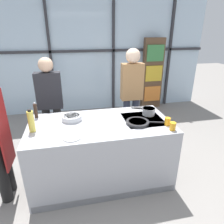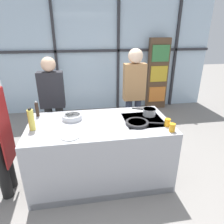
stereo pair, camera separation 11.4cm
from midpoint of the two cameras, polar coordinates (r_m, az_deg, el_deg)
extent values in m
plane|color=gray|center=(3.15, -2.00, -17.85)|extent=(18.00, 18.00, 0.00)
cube|color=silver|center=(5.20, -6.30, 15.48)|extent=(6.40, 0.04, 2.80)
cube|color=#2D2D33|center=(5.14, -6.34, 16.96)|extent=(6.40, 0.06, 0.06)
cube|color=#2D2D33|center=(5.17, -15.08, 14.82)|extent=(0.06, 0.06, 2.80)
cube|color=#2D2D33|center=(5.25, 2.44, 15.66)|extent=(0.06, 0.06, 2.80)
cube|color=#2D2D33|center=(5.76, 18.16, 15.23)|extent=(0.06, 0.06, 2.80)
cube|color=brown|center=(5.51, 13.44, 10.36)|extent=(0.53, 0.16, 1.84)
cube|color=orange|center=(5.56, 13.32, 4.95)|extent=(0.44, 0.03, 0.41)
cube|color=gold|center=(5.42, 13.85, 10.51)|extent=(0.44, 0.03, 0.41)
cube|color=#3D8447|center=(5.34, 14.39, 15.92)|extent=(0.44, 0.03, 0.41)
cube|color=#A8AAB2|center=(2.88, -2.12, -11.09)|extent=(1.88, 0.96, 0.89)
cube|color=black|center=(2.78, 10.09, -2.27)|extent=(0.52, 0.52, 0.01)
cube|color=black|center=(2.78, -0.67, -23.24)|extent=(1.84, 0.03, 0.10)
cylinder|color=#38383D|center=(2.64, 8.39, -3.56)|extent=(0.13, 0.13, 0.01)
cylinder|color=#38383D|center=(2.72, 13.42, -3.13)|extent=(0.13, 0.13, 0.01)
cylinder|color=#38383D|center=(2.86, 6.93, -1.38)|extent=(0.13, 0.13, 0.01)
cylinder|color=#38383D|center=(2.93, 11.63, -1.04)|extent=(0.13, 0.13, 0.01)
cylinder|color=black|center=(3.04, -26.90, -12.20)|extent=(0.14, 0.14, 0.86)
cylinder|color=black|center=(2.89, -27.94, -14.31)|extent=(0.14, 0.14, 0.86)
cube|color=maroon|center=(2.69, -27.24, -4.24)|extent=(0.02, 0.36, 0.94)
cylinder|color=black|center=(3.66, -13.43, -4.45)|extent=(0.13, 0.13, 0.82)
cylinder|color=black|center=(3.68, -16.25, -4.60)|extent=(0.13, 0.13, 0.82)
cube|color=#232328|center=(3.42, -16.03, 6.10)|extent=(0.40, 0.18, 0.59)
sphere|color=#D8AD8C|center=(3.33, -16.80, 12.90)|extent=(0.23, 0.23, 0.23)
cylinder|color=#232838|center=(3.79, 8.02, -2.62)|extent=(0.12, 0.12, 0.88)
cylinder|color=#232838|center=(3.74, 5.54, -2.81)|extent=(0.12, 0.12, 0.88)
cube|color=#A37547|center=(3.51, 7.36, 8.47)|extent=(0.38, 0.17, 0.63)
sphere|color=beige|center=(3.43, 7.73, 15.59)|extent=(0.25, 0.25, 0.25)
cylinder|color=#232326|center=(2.63, 8.42, -3.12)|extent=(0.30, 0.30, 0.04)
cylinder|color=#B26B2D|center=(2.62, 8.43, -2.83)|extent=(0.24, 0.24, 0.01)
cylinder|color=#232326|center=(2.65, 14.31, -3.16)|extent=(0.24, 0.09, 0.02)
cylinder|color=silver|center=(2.91, 11.71, -0.04)|extent=(0.18, 0.18, 0.10)
cylinder|color=silver|center=(2.89, 11.79, 0.83)|extent=(0.19, 0.19, 0.01)
cylinder|color=black|center=(2.91, 8.44, 0.91)|extent=(0.15, 0.09, 0.02)
cylinder|color=white|center=(2.36, -10.49, -6.79)|extent=(0.22, 0.22, 0.01)
cylinder|color=silver|center=(2.78, -10.22, -1.40)|extent=(0.27, 0.27, 0.07)
cylinder|color=#4C4C51|center=(2.77, -10.26, -0.85)|extent=(0.22, 0.22, 0.01)
cylinder|color=#E0CC4C|center=(2.59, -20.91, -2.16)|extent=(0.08, 0.08, 0.26)
cylinder|color=black|center=(2.54, -21.35, 0.78)|extent=(0.04, 0.04, 0.02)
cylinder|color=#332319|center=(2.98, -19.60, 0.64)|extent=(0.05, 0.05, 0.20)
sphere|color=#B2B2B7|center=(2.94, -19.89, 2.69)|extent=(0.03, 0.03, 0.03)
cylinder|color=orange|center=(2.54, 18.06, -4.25)|extent=(0.08, 0.08, 0.10)
cylinder|color=orange|center=(2.65, 16.74, -2.91)|extent=(0.08, 0.08, 0.10)
camera|label=1|loc=(0.06, -88.80, 0.50)|focal=32.00mm
camera|label=2|loc=(0.06, 91.20, -0.50)|focal=32.00mm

